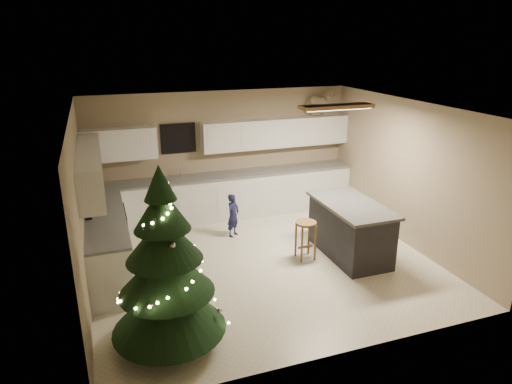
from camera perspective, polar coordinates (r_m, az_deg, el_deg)
ground_plane at (r=7.81m, az=0.86°, el=-8.80°), size 5.50×5.50×0.00m
room_shell at (r=7.17m, az=1.10°, el=3.70°), size 5.52×5.02×2.61m
cabinetry at (r=8.75m, az=-8.48°, el=-0.46°), size 5.50×3.20×2.00m
island at (r=8.05m, az=11.66°, el=-4.57°), size 0.90×1.70×0.95m
bar_stool at (r=7.80m, az=6.25°, el=-4.86°), size 0.35×0.35×0.67m
christmas_tree at (r=5.60m, az=-11.17°, el=-10.13°), size 1.45×1.40×2.31m
toddler at (r=8.64m, az=-2.87°, el=-2.93°), size 0.36×0.35×0.84m
rocking_horse at (r=10.00m, az=7.94°, el=10.97°), size 0.62×0.31×0.53m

